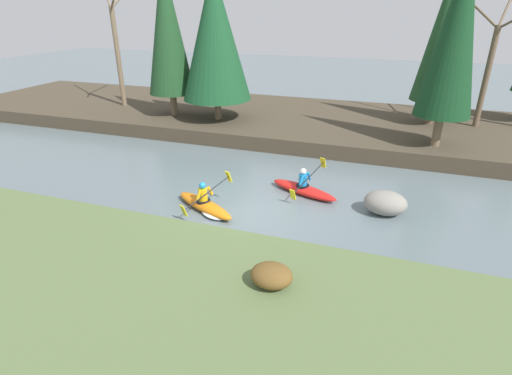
{
  "coord_description": "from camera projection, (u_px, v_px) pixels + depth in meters",
  "views": [
    {
      "loc": [
        4.07,
        -10.93,
        6.33
      ],
      "look_at": [
        -0.04,
        1.02,
        0.55
      ],
      "focal_mm": 28.0,
      "sensor_mm": 36.0,
      "label": 1
    }
  ],
  "objects": [
    {
      "name": "conifer_tree_mid_left",
      "position": [
        445.0,
        31.0,
        18.97
      ],
      "size": [
        2.33,
        2.33,
        7.86
      ],
      "color": "brown",
      "rests_on": "riverbank_far"
    },
    {
      "name": "conifer_tree_far_left",
      "position": [
        167.0,
        28.0,
        20.66
      ],
      "size": [
        2.48,
        2.48,
        7.94
      ],
      "color": "#7A664C",
      "rests_on": "riverbank_far"
    },
    {
      "name": "riverbank_near",
      "position": [
        158.0,
        314.0,
        8.4
      ],
      "size": [
        44.0,
        6.22,
        0.83
      ],
      "color": "#5B7042",
      "rests_on": "ground"
    },
    {
      "name": "ground_plane",
      "position": [
        247.0,
        215.0,
        13.24
      ],
      "size": [
        90.0,
        90.0,
        0.0
      ],
      "primitive_type": "plane",
      "color": "slate"
    },
    {
      "name": "shrub_clump_second",
      "position": [
        272.0,
        275.0,
        8.51
      ],
      "size": [
        0.92,
        0.77,
        0.5
      ],
      "color": "brown",
      "rests_on": "riverbank_near"
    },
    {
      "name": "kayaker_lead",
      "position": [
        304.0,
        189.0,
        14.59
      ],
      "size": [
        2.73,
        1.99,
        1.2
      ],
      "rotation": [
        0.0,
        0.0,
        -0.37
      ],
      "color": "red",
      "rests_on": "ground"
    },
    {
      "name": "riverbank_far",
      "position": [
        313.0,
        123.0,
        22.32
      ],
      "size": [
        44.0,
        9.39,
        0.71
      ],
      "color": "#473D2D",
      "rests_on": "ground"
    },
    {
      "name": "boulder_midstream",
      "position": [
        385.0,
        203.0,
        13.16
      ],
      "size": [
        1.4,
        1.09,
        0.79
      ],
      "color": "gray",
      "rests_on": "ground"
    },
    {
      "name": "bare_tree_mid_upstream",
      "position": [
        490.0,
        65.0,
        19.16
      ],
      "size": [
        3.52,
        3.48,
        6.39
      ],
      "color": "brown",
      "rests_on": "riverbank_far"
    },
    {
      "name": "conifer_tree_left",
      "position": [
        215.0,
        35.0,
        19.92
      ],
      "size": [
        3.57,
        3.57,
        7.44
      ],
      "color": "#7A664C",
      "rests_on": "riverbank_far"
    },
    {
      "name": "kayaker_middle",
      "position": [
        207.0,
        206.0,
        13.4
      ],
      "size": [
        2.68,
        1.93,
        1.2
      ],
      "rotation": [
        0.0,
        0.0,
        -0.47
      ],
      "color": "orange",
      "rests_on": "ground"
    },
    {
      "name": "bare_tree_upstream",
      "position": [
        118.0,
        45.0,
        23.22
      ],
      "size": [
        4.1,
        4.05,
        7.48
      ],
      "color": "#7A664C",
      "rests_on": "riverbank_far"
    },
    {
      "name": "conifer_tree_centre",
      "position": [
        457.0,
        29.0,
        15.6
      ],
      "size": [
        2.32,
        2.32,
        8.24
      ],
      "color": "#7A664C",
      "rests_on": "riverbank_far"
    }
  ]
}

